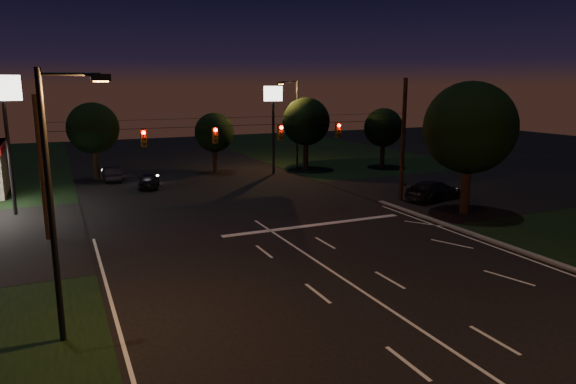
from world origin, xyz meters
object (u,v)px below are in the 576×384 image
utility_pole_right (400,200)px  tree_right_near (468,129)px  car_oncoming_b (112,173)px  car_cross (434,190)px  car_oncoming_a (149,180)px

utility_pole_right → tree_right_near: (1.53, -4.83, 5.68)m
tree_right_near → car_oncoming_b: tree_right_near is taller
tree_right_near → car_cross: (0.88, 3.94, -4.93)m
tree_right_near → car_oncoming_b: 30.66m
utility_pole_right → car_oncoming_a: bearing=142.3°
car_oncoming_a → car_cross: bearing=158.3°
tree_right_near → car_cross: bearing=77.4°
car_oncoming_a → car_oncoming_b: bearing=-49.0°
tree_right_near → car_oncoming_a: size_ratio=2.26×
tree_right_near → car_oncoming_b: bearing=132.3°
car_oncoming_a → car_cross: car_cross is taller
utility_pole_right → car_cross: (2.40, -0.90, 0.75)m
utility_pole_right → car_cross: 2.67m
car_cross → tree_right_near: bearing=153.5°
car_oncoming_b → car_cross: 28.11m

